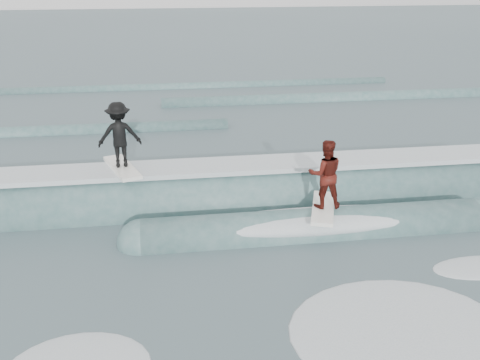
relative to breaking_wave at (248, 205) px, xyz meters
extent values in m
plane|color=#384B52|center=(-0.31, -5.73, -0.04)|extent=(160.00, 160.00, 0.00)
cylinder|color=#385E5E|center=(-0.31, 0.38, -0.04)|extent=(19.82, 2.15, 2.15)
cylinder|color=#385E5E|center=(1.49, -1.82, -0.04)|extent=(9.00, 1.26, 1.26)
sphere|color=#385E5E|center=(-3.01, -1.82, -0.04)|extent=(1.26, 1.26, 1.26)
sphere|color=#385E5E|center=(5.99, -1.82, -0.04)|extent=(1.26, 1.26, 1.26)
cube|color=silver|center=(-0.31, 0.38, 1.11)|extent=(18.00, 1.30, 0.14)
ellipsoid|color=silver|center=(1.49, -1.82, 0.26)|extent=(7.60, 1.30, 0.60)
cube|color=white|center=(-3.53, 0.38, 1.23)|extent=(1.19, 2.07, 0.10)
imported|color=black|center=(-3.53, 0.38, 2.19)|extent=(1.24, 0.79, 1.83)
cube|color=white|center=(1.71, -1.82, 0.64)|extent=(1.14, 2.07, 0.10)
imported|color=#46120D|center=(1.71, -1.82, 1.59)|extent=(0.94, 0.76, 1.81)
ellipsoid|color=silver|center=(2.04, -6.07, -0.04)|extent=(4.40, 3.00, 0.10)
cylinder|color=#385E5E|center=(8.59, 12.27, -0.04)|extent=(22.00, 0.80, 0.80)
cylinder|color=#385E5E|center=(-0.19, 16.27, -0.04)|extent=(22.00, 0.60, 0.60)
camera|label=1|loc=(-2.24, -14.02, 6.58)|focal=40.00mm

